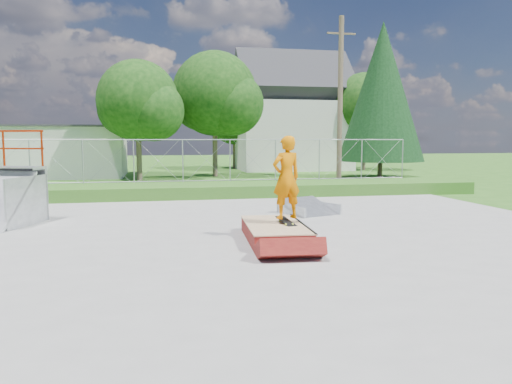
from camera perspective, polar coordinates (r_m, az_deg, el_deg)
ground at (r=10.91m, az=-5.16°, el=-6.21°), size 120.00×120.00×0.00m
concrete_pad at (r=10.90m, az=-5.16°, el=-6.11°), size 20.00×16.00×0.04m
grass_berm at (r=20.23m, az=-8.16°, el=0.18°), size 24.00×3.00×0.50m
grind_box at (r=11.39m, az=2.17°, el=-4.65°), size 1.48×2.75×0.40m
flat_bank_ramp at (r=15.39m, az=6.08°, el=-1.79°), size 1.83×1.88×0.43m
skateboard at (r=11.41m, az=3.46°, el=-3.40°), size 0.33×0.82×0.13m
skater at (r=11.29m, az=3.49°, el=1.30°), size 0.77×0.60×1.88m
chain_link_fence at (r=21.14m, az=-8.37°, el=3.55°), size 20.00×0.06×1.80m
utility_building_flat at (r=33.31m, az=-23.42°, el=4.20°), size 10.00×6.00×3.00m
gable_house at (r=38.01m, az=4.05°, el=8.39°), size 8.40×6.08×8.94m
utility_pole at (r=24.25m, az=9.59°, el=10.00°), size 0.24×0.24×8.00m
tree_left_near at (r=28.50m, az=-12.86°, el=9.82°), size 4.76×4.48×6.65m
tree_center at (r=30.76m, az=-4.18°, el=10.81°), size 5.44×5.12×7.60m
tree_right_far at (r=37.78m, az=12.78°, el=9.34°), size 5.10×4.80×7.12m
tree_back_mid at (r=39.00m, az=-2.12°, el=8.04°), size 4.08×3.84×5.70m
conifer_tree at (r=30.69m, az=14.20°, el=11.03°), size 5.04×5.04×9.10m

